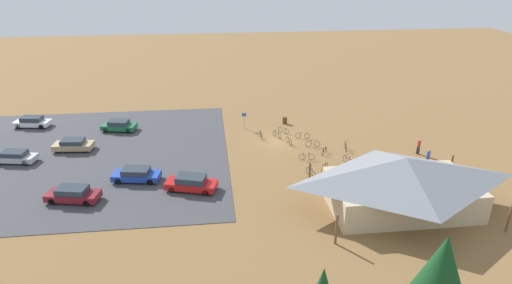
{
  "coord_description": "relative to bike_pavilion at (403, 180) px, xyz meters",
  "views": [
    {
      "loc": [
        7.94,
        46.69,
        20.39
      ],
      "look_at": [
        2.81,
        2.74,
        1.2
      ],
      "focal_mm": 30.11,
      "sensor_mm": 36.0,
      "label": 1
    }
  ],
  "objects": [
    {
      "name": "car_red_back_corner",
      "position": [
        18.28,
        -5.18,
        -1.92
      ],
      "size": [
        5.12,
        3.17,
        1.46
      ],
      "color": "red",
      "rests_on": "parking_lot_asphalt"
    },
    {
      "name": "trash_bin",
      "position": [
        6.39,
        -21.57,
        -2.24
      ],
      "size": [
        0.6,
        0.6,
        0.9
      ],
      "primitive_type": "cylinder",
      "color": "brown",
      "rests_on": "ground"
    },
    {
      "name": "bicycle_black_yard_left",
      "position": [
        3.64,
        -11.73,
        -2.34
      ],
      "size": [
        1.04,
        1.42,
        0.82
      ],
      "color": "black",
      "rests_on": "ground"
    },
    {
      "name": "bike_pavilion",
      "position": [
        0.0,
        0.0,
        0.0
      ],
      "size": [
        14.53,
        9.16,
        4.85
      ],
      "color": "#C6B28E",
      "rests_on": "ground"
    },
    {
      "name": "bicycle_purple_near_porch",
      "position": [
        1.81,
        -8.93,
        -2.3
      ],
      "size": [
        0.69,
        1.63,
        0.9
      ],
      "color": "black",
      "rests_on": "ground"
    },
    {
      "name": "pine_far_west",
      "position": [
        5.25,
        15.07,
        2.85
      ],
      "size": [
        3.97,
        3.97,
        8.19
      ],
      "color": "brown",
      "rests_on": "ground"
    },
    {
      "name": "bicycle_teal_back_row",
      "position": [
        10.15,
        -16.98,
        -2.3
      ],
      "size": [
        0.48,
        1.78,
        0.85
      ],
      "color": "black",
      "rests_on": "ground"
    },
    {
      "name": "parking_lot_asphalt",
      "position": [
        32.13,
        -14.07,
        -2.67
      ],
      "size": [
        35.21,
        29.43,
        0.05
      ],
      "primitive_type": "cube",
      "color": "#424247",
      "rests_on": "ground"
    },
    {
      "name": "car_tan_mid_lot",
      "position": [
        31.82,
        -15.89,
        -1.97
      ],
      "size": [
        4.48,
        2.23,
        1.33
      ],
      "color": "tan",
      "rests_on": "parking_lot_asphalt"
    },
    {
      "name": "car_green_inner_stall",
      "position": [
        27.71,
        -21.48,
        -1.97
      ],
      "size": [
        4.5,
        2.72,
        1.35
      ],
      "color": "#1E6B3D",
      "rests_on": "parking_lot_asphalt"
    },
    {
      "name": "bicycle_orange_edge_north",
      "position": [
        0.96,
        -12.38,
        -2.3
      ],
      "size": [
        0.51,
        1.69,
        0.91
      ],
      "color": "black",
      "rests_on": "ground"
    },
    {
      "name": "bicycle_white_lone_west",
      "position": [
        5.12,
        -16.37,
        -2.34
      ],
      "size": [
        1.73,
        0.48,
        0.76
      ],
      "color": "black",
      "rests_on": "ground"
    },
    {
      "name": "bicycle_blue_trailside",
      "position": [
        6.39,
        -6.67,
        -2.3
      ],
      "size": [
        0.68,
        1.7,
        0.85
      ],
      "color": "black",
      "rests_on": "ground"
    },
    {
      "name": "lot_sign",
      "position": [
        11.88,
        -20.43,
        -1.28
      ],
      "size": [
        0.56,
        0.08,
        2.2
      ],
      "color": "#99999E",
      "rests_on": "ground"
    },
    {
      "name": "car_maroon_far_end",
      "position": [
        28.83,
        -4.39,
        -1.95
      ],
      "size": [
        4.96,
        2.74,
        1.39
      ],
      "color": "maroon",
      "rests_on": "parking_lot_asphalt"
    },
    {
      "name": "bicycle_green_front_row",
      "position": [
        5.95,
        -10.38,
        -2.31
      ],
      "size": [
        1.74,
        0.48,
        0.83
      ],
      "color": "black",
      "rests_on": "ground"
    },
    {
      "name": "car_silver_by_curb",
      "position": [
        37.21,
        -13.37,
        -1.99
      ],
      "size": [
        4.77,
        2.52,
        1.29
      ],
      "color": "#BCBCC1",
      "rests_on": "parking_lot_asphalt"
    },
    {
      "name": "ground",
      "position": [
        8.39,
        -15.89,
        -2.69
      ],
      "size": [
        160.0,
        160.0,
        0.0
      ],
      "primitive_type": "plane",
      "color": "olive",
      "rests_on": "ground"
    },
    {
      "name": "bicycle_red_yard_center",
      "position": [
        4.72,
        -7.59,
        -2.3
      ],
      "size": [
        1.05,
        1.45,
        0.9
      ],
      "color": "black",
      "rests_on": "ground"
    },
    {
      "name": "bicycle_yellow_lone_east",
      "position": [
        7.12,
        -18.32,
        -2.33
      ],
      "size": [
        1.22,
        1.27,
        0.8
      ],
      "color": "black",
      "rests_on": "ground"
    },
    {
      "name": "bicycle_orange_yard_right",
      "position": [
        7.1,
        -14.85,
        -2.31
      ],
      "size": [
        0.52,
        1.65,
        0.81
      ],
      "color": "black",
      "rests_on": "ground"
    },
    {
      "name": "bicycle_green_by_bin",
      "position": [
        8.15,
        -17.02,
        -2.35
      ],
      "size": [
        0.82,
        1.59,
        0.77
      ],
      "color": "black",
      "rests_on": "ground"
    },
    {
      "name": "visitor_at_bikes",
      "position": [
        -6.47,
        -7.73,
        -1.74
      ],
      "size": [
        0.4,
        0.39,
        1.81
      ],
      "color": "#2D3347",
      "rests_on": "ground"
    },
    {
      "name": "visitor_near_lot",
      "position": [
        -6.77,
        -10.46,
        -1.73
      ],
      "size": [
        0.4,
        0.38,
        1.83
      ],
      "color": "#2D3347",
      "rests_on": "ground"
    },
    {
      "name": "car_blue_end_stall",
      "position": [
        23.69,
        -7.66,
        -1.98
      ],
      "size": [
        4.84,
        2.58,
        1.33
      ],
      "color": "#1E42B2",
      "rests_on": "parking_lot_asphalt"
    },
    {
      "name": "bicycle_silver_edge_south",
      "position": [
        4.5,
        -13.71,
        -2.3
      ],
      "size": [
        1.72,
        0.48,
        0.9
      ],
      "color": "black",
      "rests_on": "ground"
    },
    {
      "name": "car_white_near_entry",
      "position": [
        39.09,
        -24.11,
        -1.96
      ],
      "size": [
        4.65,
        2.39,
        1.38
      ],
      "color": "white",
      "rests_on": "parking_lot_asphalt"
    }
  ]
}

